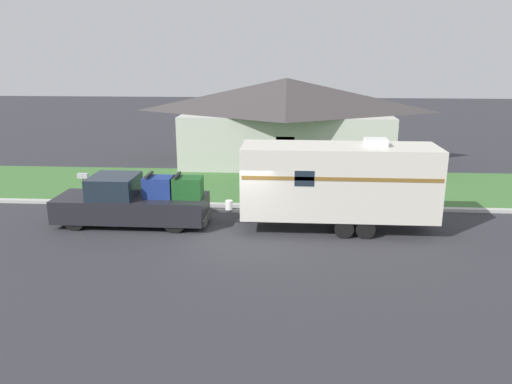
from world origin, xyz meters
The scene contains 7 objects.
ground_plane centered at (0.00, 0.00, 0.00)m, with size 120.00×120.00×0.00m, color #2D2D33.
curb_strip centered at (0.00, 3.75, 0.07)m, with size 80.00×0.30×0.14m.
lawn_strip centered at (0.00, 7.40, 0.01)m, with size 80.00×7.00×0.03m.
house_across_street centered at (1.55, 13.51, 2.63)m, with size 13.08×7.47×5.08m.
pickup_truck centered at (-4.25, 1.22, 0.90)m, with size 5.96×2.02×2.05m.
travel_trailer centered at (3.64, 1.22, 1.89)m, with size 8.39×2.25×3.51m.
mailbox centered at (-7.59, 4.47, 0.94)m, with size 0.48×0.20×1.22m.
Camera 1 is at (1.81, -17.02, 6.50)m, focal length 35.00 mm.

